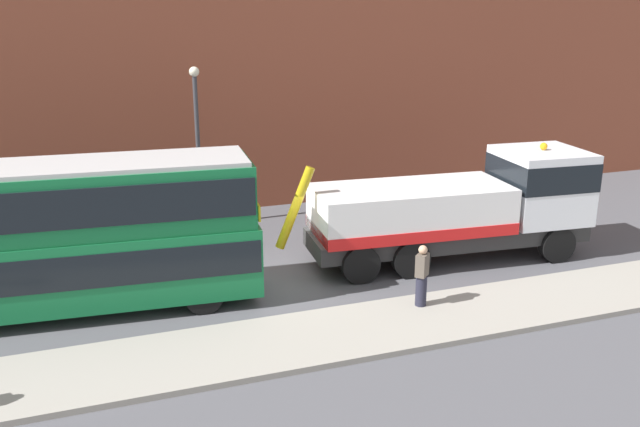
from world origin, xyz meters
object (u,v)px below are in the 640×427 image
at_px(pedestrian_bystander, 422,276).
at_px(street_lamp, 197,133).
at_px(double_decker_bus, 45,234).
at_px(recovery_tow_truck, 463,206).

distance_m(pedestrian_bystander, street_lamp, 10.56).
bearing_deg(double_decker_bus, street_lamp, 54.92).
height_order(recovery_tow_truck, street_lamp, street_lamp).
xyz_separation_m(double_decker_bus, street_lamp, (5.09, 6.17, 1.24)).
xyz_separation_m(recovery_tow_truck, double_decker_bus, (-12.39, 0.04, 0.47)).
bearing_deg(street_lamp, double_decker_bus, -129.50).
relative_size(double_decker_bus, street_lamp, 1.92).
relative_size(recovery_tow_truck, double_decker_bus, 0.91).
relative_size(double_decker_bus, pedestrian_bystander, 6.53).
xyz_separation_m(pedestrian_bystander, street_lamp, (-4.25, 9.34, 2.49)).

